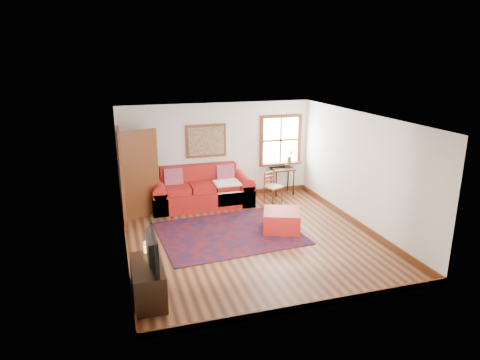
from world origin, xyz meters
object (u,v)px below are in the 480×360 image
object	(u,v)px
red_leather_sofa	(202,193)
media_cabinet	(148,282)
red_ottoman	(282,221)
ladder_back_chair	(272,185)
side_table	(283,173)

from	to	relation	value
red_leather_sofa	media_cabinet	size ratio (longest dim) A/B	2.37
red_ottoman	ladder_back_chair	distance (m)	1.89
side_table	ladder_back_chair	world-z (taller)	ladder_back_chair
red_ottoman	media_cabinet	xyz separation A→B (m)	(-3.02, -1.91, 0.07)
red_leather_sofa	ladder_back_chair	size ratio (longest dim) A/B	3.01
red_ottoman	side_table	world-z (taller)	side_table
media_cabinet	side_table	bearing A→B (deg)	46.78
side_table	ladder_back_chair	distance (m)	0.74
red_leather_sofa	media_cabinet	xyz separation A→B (m)	(-1.70, -4.00, -0.03)
red_leather_sofa	red_ottoman	bearing A→B (deg)	-57.83
side_table	ladder_back_chair	xyz separation A→B (m)	(-0.50, -0.52, -0.15)
red_leather_sofa	side_table	size ratio (longest dim) A/B	3.46
red_ottoman	ladder_back_chair	xyz separation A→B (m)	(0.47, 1.82, 0.23)
red_ottoman	media_cabinet	distance (m)	3.57
side_table	ladder_back_chair	size ratio (longest dim) A/B	0.87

